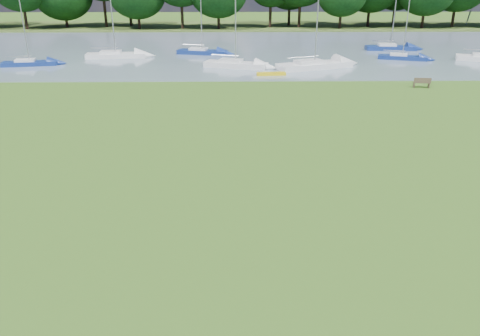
{
  "coord_description": "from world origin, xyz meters",
  "views": [
    {
      "loc": [
        -0.89,
        -20.79,
        9.06
      ],
      "look_at": [
        -0.57,
        -2.0,
        1.3
      ],
      "focal_mm": 35.0,
      "sensor_mm": 36.0,
      "label": 1
    }
  ],
  "objects_px": {
    "kayak": "(271,74)",
    "sailboat_2": "(390,46)",
    "sailboat_3": "(115,53)",
    "sailboat_9": "(29,62)",
    "sailboat_6": "(235,62)",
    "sailboat_4": "(314,63)",
    "riverbank_bench": "(422,83)",
    "sailboat_7": "(402,56)",
    "sailboat_0": "(202,50)"
  },
  "relations": [
    {
      "from": "sailboat_3",
      "to": "sailboat_9",
      "type": "xyz_separation_m",
      "value": [
        -8.05,
        -5.13,
        -0.06
      ]
    },
    {
      "from": "kayak",
      "to": "sailboat_6",
      "type": "bearing_deg",
      "value": 123.72
    },
    {
      "from": "sailboat_3",
      "to": "sailboat_7",
      "type": "xyz_separation_m",
      "value": [
        33.39,
        -1.93,
        -0.08
      ]
    },
    {
      "from": "sailboat_0",
      "to": "sailboat_9",
      "type": "relative_size",
      "value": 1.11
    },
    {
      "from": "riverbank_bench",
      "to": "sailboat_0",
      "type": "relative_size",
      "value": 0.19
    },
    {
      "from": "riverbank_bench",
      "to": "sailboat_2",
      "type": "height_order",
      "value": "sailboat_2"
    },
    {
      "from": "sailboat_2",
      "to": "sailboat_4",
      "type": "distance_m",
      "value": 17.41
    },
    {
      "from": "kayak",
      "to": "sailboat_2",
      "type": "xyz_separation_m",
      "value": [
        16.74,
        16.26,
        0.36
      ]
    },
    {
      "from": "riverbank_bench",
      "to": "sailboat_2",
      "type": "bearing_deg",
      "value": 87.73
    },
    {
      "from": "sailboat_2",
      "to": "sailboat_4",
      "type": "xyz_separation_m",
      "value": [
        -11.99,
        -12.62,
        0.02
      ]
    },
    {
      "from": "kayak",
      "to": "sailboat_6",
      "type": "distance_m",
      "value": 5.52
    },
    {
      "from": "sailboat_6",
      "to": "sailboat_4",
      "type": "bearing_deg",
      "value": 14.11
    },
    {
      "from": "riverbank_bench",
      "to": "sailboat_3",
      "type": "distance_m",
      "value": 34.37
    },
    {
      "from": "riverbank_bench",
      "to": "sailboat_9",
      "type": "height_order",
      "value": "sailboat_9"
    },
    {
      "from": "sailboat_2",
      "to": "sailboat_7",
      "type": "bearing_deg",
      "value": -93.87
    },
    {
      "from": "sailboat_3",
      "to": "sailboat_4",
      "type": "distance_m",
      "value": 23.47
    },
    {
      "from": "sailboat_4",
      "to": "sailboat_6",
      "type": "distance_m",
      "value": 8.26
    },
    {
      "from": "sailboat_2",
      "to": "sailboat_9",
      "type": "bearing_deg",
      "value": -162.55
    },
    {
      "from": "sailboat_6",
      "to": "sailboat_9",
      "type": "bearing_deg",
      "value": -165.4
    },
    {
      "from": "riverbank_bench",
      "to": "kayak",
      "type": "xyz_separation_m",
      "value": [
        -12.66,
        5.48,
        -0.26
      ]
    },
    {
      "from": "riverbank_bench",
      "to": "sailboat_9",
      "type": "relative_size",
      "value": 0.21
    },
    {
      "from": "kayak",
      "to": "sailboat_2",
      "type": "height_order",
      "value": "sailboat_2"
    },
    {
      "from": "kayak",
      "to": "sailboat_9",
      "type": "distance_m",
      "value": 26.28
    },
    {
      "from": "kayak",
      "to": "sailboat_9",
      "type": "xyz_separation_m",
      "value": [
        -25.65,
        5.71,
        0.28
      ]
    },
    {
      "from": "sailboat_6",
      "to": "sailboat_7",
      "type": "bearing_deg",
      "value": 31.93
    },
    {
      "from": "riverbank_bench",
      "to": "kayak",
      "type": "height_order",
      "value": "riverbank_bench"
    },
    {
      "from": "sailboat_6",
      "to": "riverbank_bench",
      "type": "bearing_deg",
      "value": -12.72
    },
    {
      "from": "kayak",
      "to": "sailboat_7",
      "type": "bearing_deg",
      "value": 23.75
    },
    {
      "from": "kayak",
      "to": "sailboat_3",
      "type": "height_order",
      "value": "sailboat_3"
    },
    {
      "from": "sailboat_7",
      "to": "sailboat_3",
      "type": "bearing_deg",
      "value": -164.37
    },
    {
      "from": "sailboat_4",
      "to": "sailboat_3",
      "type": "bearing_deg",
      "value": 140.05
    },
    {
      "from": "riverbank_bench",
      "to": "sailboat_4",
      "type": "height_order",
      "value": "sailboat_4"
    },
    {
      "from": "sailboat_2",
      "to": "sailboat_9",
      "type": "xyz_separation_m",
      "value": [
        -42.39,
        -10.55,
        -0.08
      ]
    },
    {
      "from": "sailboat_0",
      "to": "kayak",
      "type": "bearing_deg",
      "value": -46.43
    },
    {
      "from": "sailboat_3",
      "to": "sailboat_7",
      "type": "height_order",
      "value": "sailboat_3"
    },
    {
      "from": "sailboat_4",
      "to": "sailboat_6",
      "type": "relative_size",
      "value": 1.01
    },
    {
      "from": "sailboat_2",
      "to": "sailboat_6",
      "type": "relative_size",
      "value": 0.87
    },
    {
      "from": "sailboat_4",
      "to": "sailboat_6",
      "type": "height_order",
      "value": "sailboat_4"
    },
    {
      "from": "sailboat_0",
      "to": "sailboat_4",
      "type": "relative_size",
      "value": 0.77
    },
    {
      "from": "riverbank_bench",
      "to": "sailboat_4",
      "type": "xyz_separation_m",
      "value": [
        -7.91,
        9.12,
        0.12
      ]
    },
    {
      "from": "sailboat_4",
      "to": "sailboat_2",
      "type": "bearing_deg",
      "value": 24.36
    },
    {
      "from": "sailboat_2",
      "to": "sailboat_3",
      "type": "bearing_deg",
      "value": -167.55
    },
    {
      "from": "sailboat_6",
      "to": "sailboat_3",
      "type": "bearing_deg",
      "value": 173.35
    },
    {
      "from": "kayak",
      "to": "sailboat_4",
      "type": "height_order",
      "value": "sailboat_4"
    },
    {
      "from": "sailboat_0",
      "to": "sailboat_9",
      "type": "xyz_separation_m",
      "value": [
        -18.11,
        -7.52,
        -0.04
      ]
    },
    {
      "from": "sailboat_7",
      "to": "sailboat_0",
      "type": "bearing_deg",
      "value": -171.56
    },
    {
      "from": "kayak",
      "to": "sailboat_7",
      "type": "relative_size",
      "value": 0.41
    },
    {
      "from": "kayak",
      "to": "sailboat_2",
      "type": "relative_size",
      "value": 0.32
    },
    {
      "from": "riverbank_bench",
      "to": "sailboat_0",
      "type": "distance_m",
      "value": 27.52
    },
    {
      "from": "sailboat_0",
      "to": "sailboat_3",
      "type": "relative_size",
      "value": 0.88
    }
  ]
}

